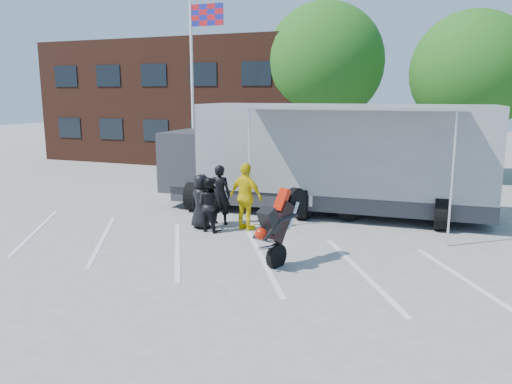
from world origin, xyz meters
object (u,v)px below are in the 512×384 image
Objects in this scene: stunt_bike_rider at (292,260)px; spectator_leather_b at (220,195)px; flagpole at (197,69)px; spectator_leather_c at (209,204)px; transporter_truck at (325,213)px; tree_mid at (472,72)px; spectator_hivis at (246,197)px; tree_left at (325,63)px; spectator_leather_a at (201,201)px; parked_motorcycle at (325,220)px.

spectator_leather_b is (-3.14, 2.53, 0.93)m from stunt_bike_rider.
spectator_leather_c is at bearing -60.34° from flagpole.
spectator_leather_b is at bearing -138.74° from transporter_truck.
spectator_leather_b is at bearing -122.66° from tree_mid.
tree_left is at bearing -68.84° from spectator_hivis.
spectator_leather_b is 1.07m from spectator_hivis.
spectator_hivis reaches higher than spectator_leather_c.
spectator_leather_a is 1.38m from spectator_hivis.
tree_left is 0.75× the size of transporter_truck.
tree_left is at bearing 1.92° from parked_motorcycle.
spectator_leather_a is at bearing -135.38° from transporter_truck.
parked_motorcycle is (0.25, -1.04, 0.00)m from transporter_truck.
tree_mid is 4.64× the size of spectator_leather_a.
stunt_bike_rider is (2.90, -14.81, -5.57)m from tree_left.
flagpole is at bearing -156.03° from tree_mid.
flagpole is 9.80m from parked_motorcycle.
spectator_leather_a is at bearing 58.67° from spectator_leather_b.
spectator_leather_b reaches higher than spectator_leather_a.
stunt_bike_rider is 1.08× the size of spectator_leather_b.
stunt_bike_rider reaches higher than parked_motorcycle.
flagpole is 7.37m from tree_left.
spectator_hivis is (-1.71, -2.97, 1.00)m from transporter_truck.
flagpole reaches higher than spectator_leather_a.
stunt_bike_rider is (0.17, -4.13, 0.00)m from parked_motorcycle.
flagpole reaches higher than spectator_leather_b.
spectator_leather_a is at bearing 32.08° from spectator_hivis.
tree_mid is 0.67× the size of transporter_truck.
tree_left is 13.43m from spectator_hivis.
tree_mid reaches higher than spectator_leather_a.
spectator_leather_c is at bearing -90.73° from tree_left.
tree_mid is at bearing 93.50° from stunt_bike_rider.
tree_mid is 4.12× the size of spectator_leather_b.
spectator_leather_c is (4.08, -7.16, -4.24)m from flagpole.
parked_motorcycle is 3.90m from spectator_leather_c.
spectator_hivis is at bearing 122.22° from parked_motorcycle.
tree_mid is 3.83× the size of spectator_hivis.
tree_left reaches higher than spectator_leather_a.
spectator_leather_b is at bearing -57.47° from flagpole.
parked_motorcycle is 4.13m from stunt_bike_rider.
spectator_leather_b reaches higher than parked_motorcycle.
transporter_truck is 5.73× the size of spectator_hivis.
tree_mid is at bearing -129.12° from spectator_leather_b.
spectator_leather_c reaches higher than parked_motorcycle.
spectator_hivis is (-6.22, -11.61, -3.94)m from tree_mid.
stunt_bike_rider is 1.00× the size of spectator_hivis.
stunt_bike_rider is at bearing -88.30° from transporter_truck.
transporter_truck is at bearing 114.61° from stunt_bike_rider.
stunt_bike_rider is at bearing -50.96° from flagpole.
spectator_hivis is (5.02, -6.61, -4.05)m from flagpole.
flagpole is 0.69× the size of transporter_truck.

